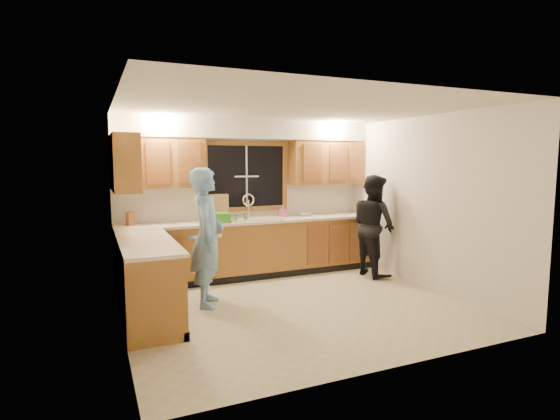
# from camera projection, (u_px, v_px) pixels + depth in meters

# --- Properties ---
(floor) EXTENTS (4.20, 4.20, 0.00)m
(floor) POSITION_uv_depth(u_px,v_px,m) (295.00, 305.00, 5.63)
(floor) COLOR #C1B794
(floor) RESTS_ON ground
(ceiling) EXTENTS (4.20, 4.20, 0.00)m
(ceiling) POSITION_uv_depth(u_px,v_px,m) (296.00, 108.00, 5.35)
(ceiling) COLOR silver
(wall_back) EXTENTS (4.20, 0.00, 4.20)m
(wall_back) POSITION_uv_depth(u_px,v_px,m) (246.00, 198.00, 7.22)
(wall_back) COLOR silver
(wall_back) RESTS_ON ground
(wall_left) EXTENTS (0.00, 3.80, 3.80)m
(wall_left) POSITION_uv_depth(u_px,v_px,m) (119.00, 218.00, 4.66)
(wall_left) COLOR silver
(wall_left) RESTS_ON ground
(wall_right) EXTENTS (0.00, 3.80, 3.80)m
(wall_right) POSITION_uv_depth(u_px,v_px,m) (426.00, 203.00, 6.32)
(wall_right) COLOR silver
(wall_right) RESTS_ON ground
(base_cabinets_back) EXTENTS (4.20, 0.60, 0.88)m
(base_cabinets_back) POSITION_uv_depth(u_px,v_px,m) (253.00, 249.00, 7.04)
(base_cabinets_back) COLOR #A26B2F
(base_cabinets_back) RESTS_ON ground
(base_cabinets_left) EXTENTS (0.60, 1.90, 0.88)m
(base_cabinets_left) POSITION_uv_depth(u_px,v_px,m) (146.00, 280.00, 5.19)
(base_cabinets_left) COLOR #A26B2F
(base_cabinets_left) RESTS_ON ground
(countertop_back) EXTENTS (4.20, 0.63, 0.04)m
(countertop_back) POSITION_uv_depth(u_px,v_px,m) (253.00, 221.00, 6.98)
(countertop_back) COLOR beige
(countertop_back) RESTS_ON base_cabinets_back
(countertop_left) EXTENTS (0.63, 1.90, 0.04)m
(countertop_left) POSITION_uv_depth(u_px,v_px,m) (146.00, 242.00, 5.14)
(countertop_left) COLOR beige
(countertop_left) RESTS_ON base_cabinets_left
(upper_cabinets_left) EXTENTS (1.35, 0.33, 0.75)m
(upper_cabinets_left) POSITION_uv_depth(u_px,v_px,m) (158.00, 163.00, 6.45)
(upper_cabinets_left) COLOR #A26B2F
(upper_cabinets_left) RESTS_ON wall_back
(upper_cabinets_right) EXTENTS (1.35, 0.33, 0.75)m
(upper_cabinets_right) POSITION_uv_depth(u_px,v_px,m) (327.00, 163.00, 7.57)
(upper_cabinets_right) COLOR #A26B2F
(upper_cabinets_right) RESTS_ON wall_back
(upper_cabinets_return) EXTENTS (0.33, 0.90, 0.75)m
(upper_cabinets_return) POSITION_uv_depth(u_px,v_px,m) (125.00, 163.00, 5.68)
(upper_cabinets_return) COLOR #A26B2F
(upper_cabinets_return) RESTS_ON wall_left
(soffit) EXTENTS (4.20, 0.35, 0.30)m
(soffit) POSITION_uv_depth(u_px,v_px,m) (249.00, 130.00, 6.94)
(soffit) COLOR white
(soffit) RESTS_ON wall_back
(window_frame) EXTENTS (1.44, 0.03, 1.14)m
(window_frame) POSITION_uv_depth(u_px,v_px,m) (246.00, 176.00, 7.18)
(window_frame) COLOR black
(window_frame) RESTS_ON wall_back
(sink) EXTENTS (0.86, 0.52, 0.57)m
(sink) POSITION_uv_depth(u_px,v_px,m) (253.00, 223.00, 7.00)
(sink) COLOR white
(sink) RESTS_ON countertop_back
(dishwasher) EXTENTS (0.60, 0.56, 0.82)m
(dishwasher) POSITION_uv_depth(u_px,v_px,m) (201.00, 255.00, 6.70)
(dishwasher) COLOR silver
(dishwasher) RESTS_ON floor
(stove) EXTENTS (0.58, 0.75, 0.90)m
(stove) POSITION_uv_depth(u_px,v_px,m) (153.00, 293.00, 4.67)
(stove) COLOR silver
(stove) RESTS_ON floor
(man) EXTENTS (0.60, 0.75, 1.77)m
(man) POSITION_uv_depth(u_px,v_px,m) (207.00, 237.00, 5.56)
(man) COLOR #70A4D4
(man) RESTS_ON floor
(woman) EXTENTS (0.66, 0.82, 1.64)m
(woman) POSITION_uv_depth(u_px,v_px,m) (373.00, 225.00, 7.06)
(woman) COLOR black
(woman) RESTS_ON floor
(knife_block) EXTENTS (0.13, 0.13, 0.20)m
(knife_block) POSITION_uv_depth(u_px,v_px,m) (131.00, 219.00, 6.33)
(knife_block) COLOR brown
(knife_block) RESTS_ON countertop_back
(cutting_board) EXTENTS (0.32, 0.18, 0.40)m
(cutting_board) POSITION_uv_depth(u_px,v_px,m) (219.00, 207.00, 6.97)
(cutting_board) COLOR tan
(cutting_board) RESTS_ON countertop_back
(dish_crate) EXTENTS (0.35, 0.33, 0.15)m
(dish_crate) POSITION_uv_depth(u_px,v_px,m) (218.00, 218.00, 6.62)
(dish_crate) COLOR green
(dish_crate) RESTS_ON countertop_back
(soap_bottle) EXTENTS (0.11, 0.11, 0.20)m
(soap_bottle) POSITION_uv_depth(u_px,v_px,m) (283.00, 211.00, 7.31)
(soap_bottle) COLOR pink
(soap_bottle) RESTS_ON countertop_back
(bowl) EXTENTS (0.29, 0.29, 0.05)m
(bowl) POSITION_uv_depth(u_px,v_px,m) (305.00, 214.00, 7.44)
(bowl) COLOR silver
(bowl) RESTS_ON countertop_back
(can_left) EXTENTS (0.08, 0.08, 0.11)m
(can_left) POSITION_uv_depth(u_px,v_px,m) (236.00, 219.00, 6.68)
(can_left) COLOR #BBAF90
(can_left) RESTS_ON countertop_back
(can_right) EXTENTS (0.08, 0.08, 0.13)m
(can_right) POSITION_uv_depth(u_px,v_px,m) (246.00, 218.00, 6.73)
(can_right) COLOR #BBAF90
(can_right) RESTS_ON countertop_back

